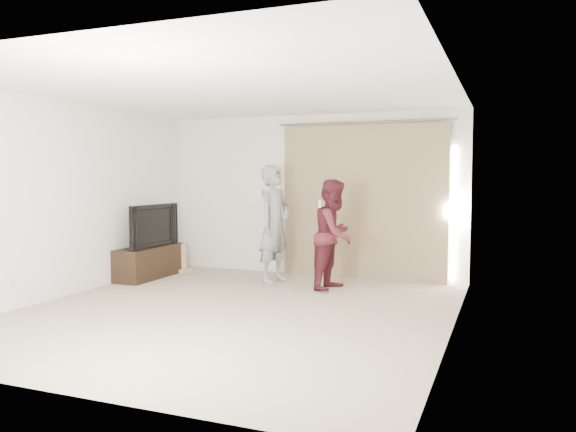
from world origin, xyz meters
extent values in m
plane|color=tan|center=(0.00, 0.00, 0.00)|extent=(5.50, 5.50, 0.00)
cube|color=white|center=(0.00, 2.75, 1.30)|extent=(5.00, 0.04, 2.60)
cube|color=white|center=(-2.50, 0.00, 1.30)|extent=(0.04, 5.50, 2.60)
cube|color=silver|center=(-2.48, 0.40, 1.20)|extent=(0.02, 0.08, 0.12)
cube|color=silver|center=(-2.48, -0.90, 0.30)|extent=(0.02, 0.08, 0.12)
cube|color=white|center=(0.00, 0.00, 2.60)|extent=(5.00, 5.50, 0.01)
cube|color=#8F7458|center=(0.90, 2.68, 1.20)|extent=(2.60, 0.10, 2.40)
cylinder|color=#6A614C|center=(0.90, 2.68, 2.44)|extent=(2.80, 0.03, 0.03)
cube|color=white|center=(2.26, 2.72, 1.05)|extent=(0.08, 0.04, 2.00)
cube|color=black|center=(-2.27, 1.51, 0.25)|extent=(0.45, 1.30, 0.50)
imported|color=black|center=(-2.27, 1.51, 0.83)|extent=(0.19, 1.17, 0.67)
cylinder|color=tan|center=(-2.10, 2.17, 0.03)|extent=(0.36, 0.36, 0.06)
cylinder|color=tan|center=(-2.10, 2.17, 0.27)|extent=(0.20, 0.20, 0.42)
imported|color=gray|center=(-0.27, 1.89, 0.88)|extent=(0.55, 0.72, 1.77)
cube|color=silver|center=(-0.45, 1.79, 1.36)|extent=(0.04, 0.04, 0.14)
cube|color=silver|center=(-0.45, 2.01, 1.24)|extent=(0.05, 0.05, 0.09)
imported|color=#4F1922|center=(0.72, 1.73, 0.78)|extent=(0.69, 0.83, 1.56)
cube|color=silver|center=(0.54, 1.63, 1.20)|extent=(0.04, 0.04, 0.14)
cube|color=silver|center=(0.54, 1.85, 1.09)|extent=(0.05, 0.05, 0.09)
camera|label=1|loc=(3.01, -5.88, 1.60)|focal=35.00mm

